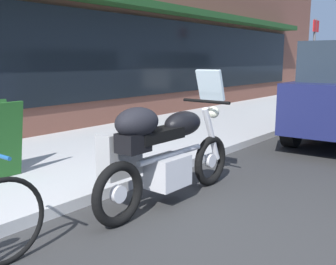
# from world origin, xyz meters

# --- Properties ---
(ground_plane) EXTENTS (80.00, 80.00, 0.00)m
(ground_plane) POSITION_xyz_m (0.00, 0.00, 0.00)
(ground_plane) COLOR #303030
(sidewalk_curb) EXTENTS (30.00, 3.16, 0.12)m
(sidewalk_curb) POSITION_xyz_m (9.00, 2.95, 0.06)
(sidewalk_curb) COLOR #B4B4B4
(sidewalk_curb) RESTS_ON ground_plane
(touring_motorcycle) EXTENTS (2.11, 0.68, 1.38)m
(touring_motorcycle) POSITION_xyz_m (0.42, 0.81, 0.59)
(touring_motorcycle) COLOR black
(touring_motorcycle) RESTS_ON ground_plane
(parking_sign_pole) EXTENTS (0.44, 0.07, 2.50)m
(parking_sign_pole) POSITION_xyz_m (8.92, 2.17, 1.59)
(parking_sign_pole) COLOR #59595B
(parking_sign_pole) RESTS_ON sidewalk_curb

